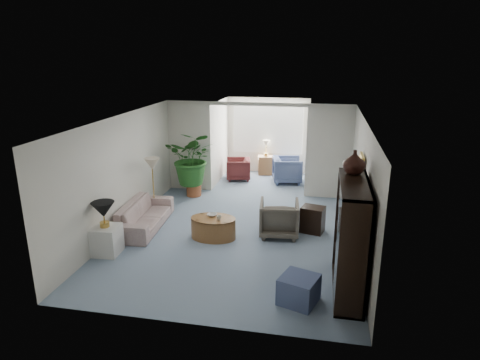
% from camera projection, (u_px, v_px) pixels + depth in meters
% --- Properties ---
extents(floor, '(6.00, 6.00, 0.00)m').
position_uv_depth(floor, '(235.00, 238.00, 8.91)').
color(floor, '#7A8FA1').
rests_on(floor, ground).
extents(sunroom_floor, '(2.60, 2.60, 0.00)m').
position_uv_depth(sunroom_floor, '(262.00, 182.00, 12.76)').
color(sunroom_floor, '#7A8FA1').
rests_on(sunroom_floor, ground).
extents(back_pier_left, '(1.20, 0.12, 2.50)m').
position_uv_depth(back_pier_left, '(190.00, 146.00, 11.71)').
color(back_pier_left, beige).
rests_on(back_pier_left, ground).
extents(back_pier_right, '(1.20, 0.12, 2.50)m').
position_uv_depth(back_pier_right, '(329.00, 152.00, 11.01)').
color(back_pier_right, beige).
rests_on(back_pier_right, ground).
extents(back_header, '(2.60, 0.12, 0.10)m').
position_uv_depth(back_header, '(258.00, 104.00, 11.01)').
color(back_header, beige).
rests_on(back_header, back_pier_left).
extents(window_pane, '(2.20, 0.02, 1.50)m').
position_uv_depth(window_pane, '(268.00, 130.00, 13.36)').
color(window_pane, white).
extents(window_blinds, '(2.20, 0.02, 1.50)m').
position_uv_depth(window_blinds, '(268.00, 130.00, 13.34)').
color(window_blinds, white).
extents(framed_picture, '(0.04, 0.50, 0.40)m').
position_uv_depth(framed_picture, '(362.00, 167.00, 7.87)').
color(framed_picture, '#BFAF98').
extents(sofa, '(0.90, 2.04, 0.58)m').
position_uv_depth(sofa, '(144.00, 215.00, 9.38)').
color(sofa, '#BBAF9E').
rests_on(sofa, ground).
extents(end_table, '(0.54, 0.54, 0.56)m').
position_uv_depth(end_table, '(106.00, 240.00, 8.16)').
color(end_table, silver).
rests_on(end_table, ground).
extents(table_lamp, '(0.44, 0.44, 0.30)m').
position_uv_depth(table_lamp, '(103.00, 210.00, 7.97)').
color(table_lamp, black).
rests_on(table_lamp, end_table).
extents(floor_lamp, '(0.36, 0.36, 0.28)m').
position_uv_depth(floor_lamp, '(152.00, 164.00, 9.87)').
color(floor_lamp, beige).
rests_on(floor_lamp, ground).
extents(coffee_table, '(1.06, 1.06, 0.45)m').
position_uv_depth(coffee_table, '(213.00, 228.00, 8.86)').
color(coffee_table, brown).
rests_on(coffee_table, ground).
extents(coffee_bowl, '(0.23, 0.23, 0.05)m').
position_uv_depth(coffee_bowl, '(212.00, 215.00, 8.89)').
color(coffee_bowl, beige).
rests_on(coffee_bowl, coffee_table).
extents(coffee_cup, '(0.12, 0.12, 0.10)m').
position_uv_depth(coffee_cup, '(219.00, 218.00, 8.66)').
color(coffee_cup, beige).
rests_on(coffee_cup, coffee_table).
extents(wingback_chair, '(0.89, 0.91, 0.76)m').
position_uv_depth(wingback_chair, '(279.00, 218.00, 8.97)').
color(wingback_chair, '#665D50').
rests_on(wingback_chair, ground).
extents(side_table_dark, '(0.56, 0.49, 0.57)m').
position_uv_depth(side_table_dark, '(313.00, 219.00, 9.15)').
color(side_table_dark, black).
rests_on(side_table_dark, ground).
extents(entertainment_cabinet, '(0.45, 1.67, 1.86)m').
position_uv_depth(entertainment_cabinet, '(351.00, 238.00, 6.70)').
color(entertainment_cabinet, black).
rests_on(entertainment_cabinet, ground).
extents(cabinet_urn, '(0.37, 0.37, 0.39)m').
position_uv_depth(cabinet_urn, '(354.00, 162.00, 6.85)').
color(cabinet_urn, black).
rests_on(cabinet_urn, entertainment_cabinet).
extents(ottoman, '(0.69, 0.69, 0.43)m').
position_uv_depth(ottoman, '(299.00, 289.00, 6.58)').
color(ottoman, '#4A5980').
rests_on(ottoman, ground).
extents(plant_pot, '(0.40, 0.40, 0.32)m').
position_uv_depth(plant_pot, '(194.00, 190.00, 11.50)').
color(plant_pot, '#974E2C').
rests_on(plant_pot, ground).
extents(house_plant, '(1.32, 1.15, 1.47)m').
position_uv_depth(house_plant, '(193.00, 158.00, 11.24)').
color(house_plant, '#22571E').
rests_on(house_plant, plant_pot).
extents(sunroom_chair_blue, '(0.99, 0.97, 0.77)m').
position_uv_depth(sunroom_chair_blue, '(287.00, 170.00, 12.60)').
color(sunroom_chair_blue, '#4A5980').
rests_on(sunroom_chair_blue, ground).
extents(sunroom_chair_maroon, '(0.85, 0.83, 0.66)m').
position_uv_depth(sunroom_chair_maroon, '(238.00, 169.00, 12.90)').
color(sunroom_chair_maroon, '#53221C').
rests_on(sunroom_chair_maroon, ground).
extents(sunroom_table, '(0.55, 0.46, 0.59)m').
position_uv_depth(sunroom_table, '(266.00, 165.00, 13.47)').
color(sunroom_table, brown).
rests_on(sunroom_table, ground).
extents(shelf_clutter, '(0.30, 1.18, 1.06)m').
position_uv_depth(shelf_clutter, '(348.00, 230.00, 6.61)').
color(shelf_clutter, '#2F2925').
rests_on(shelf_clutter, entertainment_cabinet).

